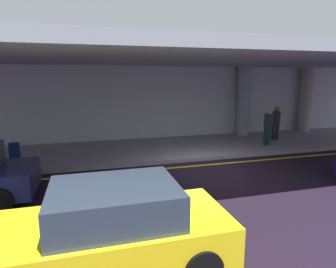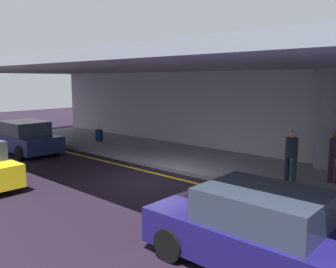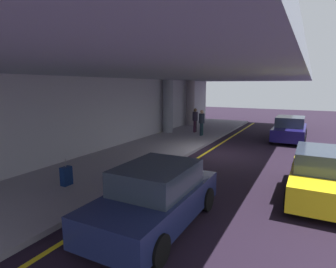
# 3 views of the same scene
# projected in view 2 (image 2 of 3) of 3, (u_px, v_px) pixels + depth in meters

# --- Properties ---
(ground_plane) EXTENTS (60.00, 60.00, 0.00)m
(ground_plane) POSITION_uv_depth(u_px,v_px,m) (157.00, 179.00, 12.23)
(ground_plane) COLOR black
(sidewalk) EXTENTS (26.00, 4.20, 0.15)m
(sidewalk) POSITION_uv_depth(u_px,v_px,m) (208.00, 161.00, 14.50)
(sidewalk) COLOR gray
(sidewalk) RESTS_ON ground
(lane_stripe_yellow) EXTENTS (26.00, 0.14, 0.01)m
(lane_stripe_yellow) POSITION_uv_depth(u_px,v_px,m) (166.00, 176.00, 12.57)
(lane_stripe_yellow) COLOR yellow
(lane_stripe_yellow) RESTS_ON ground
(support_column_far_left) EXTENTS (0.70, 0.70, 3.65)m
(support_column_far_left) POSITION_uv_depth(u_px,v_px,m) (326.00, 119.00, 12.79)
(support_column_far_left) COLOR gray
(support_column_far_left) RESTS_ON sidewalk
(ceiling_overhang) EXTENTS (28.00, 13.20, 0.30)m
(ceiling_overhang) POSITION_uv_depth(u_px,v_px,m) (203.00, 65.00, 13.54)
(ceiling_overhang) COLOR #8C97A2
(ceiling_overhang) RESTS_ON support_column_far_left
(terminal_back_wall) EXTENTS (26.00, 0.30, 3.80)m
(terminal_back_wall) POSITION_uv_depth(u_px,v_px,m) (238.00, 113.00, 15.88)
(terminal_back_wall) COLOR #AEADB8
(terminal_back_wall) RESTS_ON ground
(car_navy) EXTENTS (4.10, 1.92, 1.50)m
(car_navy) POSITION_uv_depth(u_px,v_px,m) (259.00, 231.00, 6.31)
(car_navy) COLOR #191454
(car_navy) RESTS_ON ground
(car_navy_no2) EXTENTS (4.10, 1.92, 1.50)m
(car_navy_no2) POSITION_uv_depth(u_px,v_px,m) (24.00, 138.00, 16.45)
(car_navy_no2) COLOR #1C244F
(car_navy_no2) RESTS_ON ground
(traveler_with_luggage) EXTENTS (0.38, 0.38, 1.68)m
(traveler_with_luggage) POSITION_uv_depth(u_px,v_px,m) (336.00, 153.00, 11.09)
(traveler_with_luggage) COLOR #311429
(traveler_with_luggage) RESTS_ON sidewalk
(person_waiting_for_ride) EXTENTS (0.38, 0.38, 1.68)m
(person_waiting_for_ride) POSITION_uv_depth(u_px,v_px,m) (291.00, 153.00, 11.14)
(person_waiting_for_ride) COLOR black
(person_waiting_for_ride) RESTS_ON sidewalk
(suitcase_upright_primary) EXTENTS (0.36, 0.22, 0.90)m
(suitcase_upright_primary) POSITION_uv_depth(u_px,v_px,m) (99.00, 135.00, 18.83)
(suitcase_upright_primary) COLOR #0B204E
(suitcase_upright_primary) RESTS_ON sidewalk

